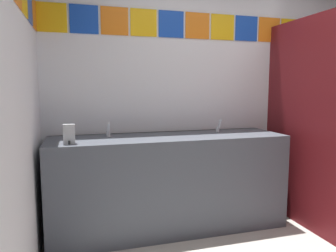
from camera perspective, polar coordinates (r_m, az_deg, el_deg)
wall_back at (r=3.47m, az=9.26°, el=5.96°), size 3.63×0.09×2.56m
vanity_counter at (r=3.04m, az=0.15°, el=-9.97°), size 2.19×0.62×0.89m
faucet_left at (r=2.92m, az=-10.71°, el=-0.95°), size 0.04×0.10×0.14m
faucet_right at (r=3.21m, az=9.12°, el=-0.20°), size 0.04×0.10×0.14m
soap_dispenser at (r=2.63m, az=-17.44°, el=-1.44°), size 0.09×0.09×0.16m
toilet at (r=3.88m, az=26.15°, el=-9.26°), size 0.39×0.49×0.74m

